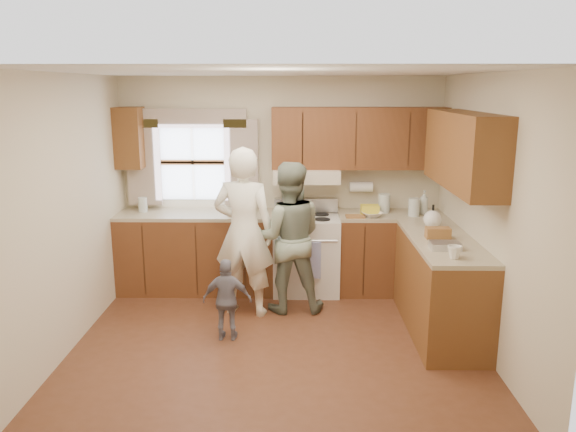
{
  "coord_description": "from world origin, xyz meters",
  "views": [
    {
      "loc": [
        0.17,
        -4.91,
        2.38
      ],
      "look_at": [
        0.1,
        0.4,
        1.15
      ],
      "focal_mm": 35.0,
      "sensor_mm": 36.0,
      "label": 1
    }
  ],
  "objects_px": {
    "stove": "(306,253)",
    "child": "(227,300)",
    "woman_left": "(244,232)",
    "woman_right": "(288,238)"
  },
  "relations": [
    {
      "from": "woman_left",
      "to": "woman_right",
      "type": "height_order",
      "value": "woman_left"
    },
    {
      "from": "stove",
      "to": "child",
      "type": "xyz_separation_m",
      "value": [
        -0.77,
        -1.34,
        -0.07
      ]
    },
    {
      "from": "woman_right",
      "to": "stove",
      "type": "bearing_deg",
      "value": -112.7
    },
    {
      "from": "woman_left",
      "to": "woman_right",
      "type": "distance_m",
      "value": 0.48
    },
    {
      "from": "stove",
      "to": "woman_left",
      "type": "height_order",
      "value": "woman_left"
    },
    {
      "from": "stove",
      "to": "woman_left",
      "type": "bearing_deg",
      "value": -133.95
    },
    {
      "from": "woman_left",
      "to": "stove",
      "type": "bearing_deg",
      "value": -122.44
    },
    {
      "from": "stove",
      "to": "woman_left",
      "type": "relative_size",
      "value": 0.6
    },
    {
      "from": "woman_left",
      "to": "woman_right",
      "type": "xyz_separation_m",
      "value": [
        0.46,
        0.1,
        -0.08
      ]
    },
    {
      "from": "stove",
      "to": "child",
      "type": "distance_m",
      "value": 1.55
    }
  ]
}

